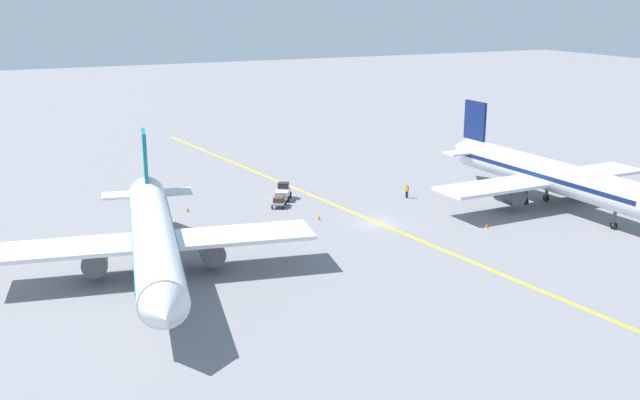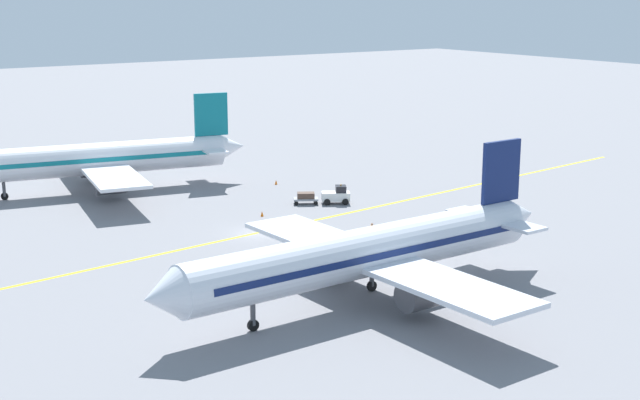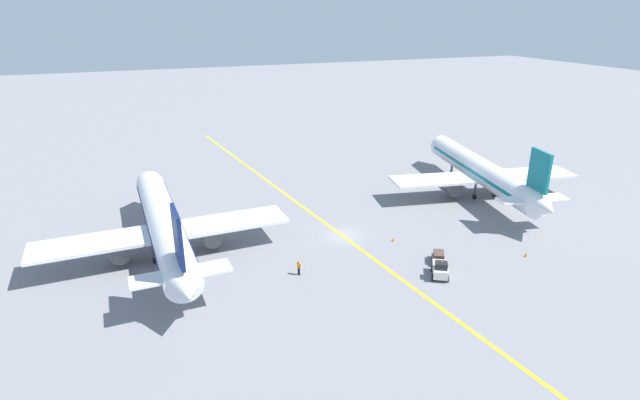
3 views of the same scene
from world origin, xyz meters
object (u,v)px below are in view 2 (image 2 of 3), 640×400
at_px(traffic_cone_near_nose, 276,182).
at_px(baggage_cart_trailing, 306,197).
at_px(ground_crew_worker, 372,231).
at_px(baggage_tug_white, 337,195).
at_px(traffic_cone_by_wingtip, 246,268).
at_px(airplane_adjacent_stand, 96,160).
at_px(airplane_at_gate, 370,252).
at_px(traffic_cone_mid_apron, 262,214).

bearing_deg(traffic_cone_near_nose, baggage_cart_trailing, 166.25).
bearing_deg(ground_crew_worker, baggage_cart_trailing, -10.96).
distance_m(baggage_tug_white, baggage_cart_trailing, 3.30).
bearing_deg(traffic_cone_near_nose, traffic_cone_by_wingtip, 144.30).
relative_size(airplane_adjacent_stand, baggage_tug_white, 10.58).
distance_m(airplane_adjacent_stand, ground_crew_worker, 36.39).
bearing_deg(ground_crew_worker, baggage_tug_white, -22.89).
height_order(airplane_at_gate, traffic_cone_by_wingtip, airplane_at_gate).
relative_size(airplane_at_gate, traffic_cone_mid_apron, 64.53).
distance_m(airplane_at_gate, traffic_cone_near_nose, 41.55).
xyz_separation_m(baggage_cart_trailing, traffic_cone_mid_apron, (-2.03, 6.64, -0.49)).
distance_m(airplane_adjacent_stand, traffic_cone_by_wingtip, 35.26).
bearing_deg(traffic_cone_near_nose, ground_crew_worker, 167.93).
height_order(airplane_adjacent_stand, baggage_tug_white, airplane_adjacent_stand).
bearing_deg(airplane_adjacent_stand, traffic_cone_near_nose, -113.27).
height_order(baggage_cart_trailing, traffic_cone_by_wingtip, baggage_cart_trailing).
bearing_deg(ground_crew_worker, traffic_cone_by_wingtip, 95.43).
bearing_deg(baggage_tug_white, traffic_cone_near_nose, 1.64).
relative_size(ground_crew_worker, traffic_cone_by_wingtip, 3.05).
bearing_deg(traffic_cone_near_nose, traffic_cone_mid_apron, 143.19).
bearing_deg(airplane_adjacent_stand, baggage_tug_white, -136.22).
relative_size(baggage_tug_white, traffic_cone_by_wingtip, 6.08).
height_order(airplane_at_gate, baggage_tug_white, airplane_at_gate).
relative_size(airplane_adjacent_stand, baggage_cart_trailing, 12.00).
bearing_deg(baggage_tug_white, ground_crew_worker, 157.11).
distance_m(airplane_adjacent_stand, baggage_cart_trailing, 24.63).
xyz_separation_m(baggage_cart_trailing, traffic_cone_by_wingtip, (-16.84, 16.93, -0.49)).
bearing_deg(airplane_at_gate, baggage_cart_trailing, -24.75).
xyz_separation_m(airplane_at_gate, ground_crew_worker, (12.71, -10.00, -2.80)).
distance_m(baggage_cart_trailing, traffic_cone_by_wingtip, 23.88).
height_order(airplane_at_gate, ground_crew_worker, airplane_at_gate).
bearing_deg(baggage_cart_trailing, traffic_cone_by_wingtip, 134.85).
height_order(ground_crew_worker, traffic_cone_near_nose, ground_crew_worker).
relative_size(baggage_tug_white, ground_crew_worker, 1.99).
height_order(ground_crew_worker, traffic_cone_by_wingtip, ground_crew_worker).
height_order(traffic_cone_near_nose, traffic_cone_by_wingtip, same).
xyz_separation_m(baggage_cart_trailing, ground_crew_worker, (-15.52, 3.01, 0.15)).
relative_size(airplane_adjacent_stand, traffic_cone_near_nose, 64.35).
height_order(airplane_adjacent_stand, traffic_cone_by_wingtip, airplane_adjacent_stand).
xyz_separation_m(airplane_at_gate, baggage_tug_white, (26.53, -15.84, -2.81)).
bearing_deg(baggage_cart_trailing, baggage_tug_white, -120.94).
bearing_deg(ground_crew_worker, traffic_cone_near_nose, -12.07).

